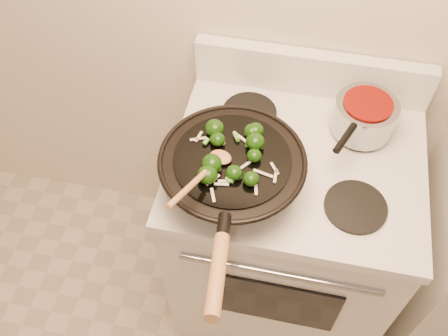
# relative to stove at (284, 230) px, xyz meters

# --- Properties ---
(stove) EXTENTS (0.78, 0.67, 1.08)m
(stove) POSITION_rel_stove_xyz_m (0.00, 0.00, 0.00)
(stove) COLOR white
(stove) RESTS_ON ground
(wok) EXTENTS (0.41, 0.68, 0.21)m
(wok) POSITION_rel_stove_xyz_m (-0.18, -0.16, 0.53)
(wok) COLOR black
(wok) RESTS_ON stove
(stirfry) EXTENTS (0.26, 0.27, 0.05)m
(stirfry) POSITION_rel_stove_xyz_m (-0.18, -0.14, 0.61)
(stirfry) COLOR black
(stirfry) RESTS_ON wok
(wooden_spoon) EXTENTS (0.12, 0.28, 0.11)m
(wooden_spoon) POSITION_rel_stove_xyz_m (-0.23, -0.23, 0.62)
(wooden_spoon) COLOR #A97242
(wooden_spoon) RESTS_ON wok
(saucepan) EXTENTS (0.19, 0.30, 0.11)m
(saucepan) POSITION_rel_stove_xyz_m (0.18, 0.15, 0.52)
(saucepan) COLOR #999BA1
(saucepan) RESTS_ON stove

